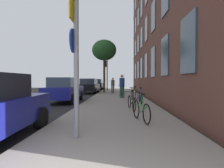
{
  "coord_description": "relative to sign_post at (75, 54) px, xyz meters",
  "views": [
    {
      "loc": [
        1.13,
        -1.26,
        1.46
      ],
      "look_at": [
        0.76,
        9.91,
        1.24
      ],
      "focal_mm": 30.64,
      "sensor_mm": 36.0,
      "label": 1
    }
  ],
  "objects": [
    {
      "name": "bicycle_2",
      "position": [
        2.29,
        6.61,
        -1.59
      ],
      "size": [
        0.42,
        1.73,
        0.93
      ],
      "color": "black",
      "rests_on": "sidewalk"
    },
    {
      "name": "sidewalk",
      "position": [
        0.98,
        11.82,
        -2.02
      ],
      "size": [
        4.2,
        38.0,
        0.12
      ],
      "primitive_type": "cube",
      "color": "gray",
      "rests_on": "ground"
    },
    {
      "name": "building_facade",
      "position": [
        3.57,
        11.32,
        5.95
      ],
      "size": [
        0.56,
        27.0,
        16.0
      ],
      "color": "brown",
      "rests_on": "ground"
    },
    {
      "name": "bicycle_4",
      "position": [
        1.3,
        11.41,
        -1.61
      ],
      "size": [
        0.42,
        1.61,
        0.9
      ],
      "color": "black",
      "rests_on": "sidewalk"
    },
    {
      "name": "bicycle_5",
      "position": [
        1.16,
        13.81,
        -1.58
      ],
      "size": [
        0.42,
        1.76,
        0.97
      ],
      "color": "black",
      "rests_on": "sidewalk"
    },
    {
      "name": "car_1",
      "position": [
        -2.57,
        8.1,
        -1.23
      ],
      "size": [
        1.79,
        4.27,
        1.62
      ],
      "color": "navy",
      "rests_on": "road_asphalt"
    },
    {
      "name": "sign_post",
      "position": [
        0.0,
        0.0,
        0.0
      ],
      "size": [
        0.16,
        0.6,
        3.31
      ],
      "color": "gray",
      "rests_on": "sidewalk"
    },
    {
      "name": "road_asphalt",
      "position": [
        -4.62,
        11.82,
        -2.07
      ],
      "size": [
        7.0,
        38.0,
        0.01
      ],
      "primitive_type": "cube",
      "color": "#232326",
      "rests_on": "ground"
    },
    {
      "name": "bicycle_0",
      "position": [
        1.75,
        1.81,
        -1.59
      ],
      "size": [
        0.52,
        1.61,
        0.93
      ],
      "color": "black",
      "rests_on": "sidewalk"
    },
    {
      "name": "car_2",
      "position": [
        -2.2,
        16.43,
        -1.23
      ],
      "size": [
        1.92,
        4.32,
        1.62
      ],
      "color": "black",
      "rests_on": "road_asphalt"
    },
    {
      "name": "traffic_light",
      "position": [
        -0.52,
        20.11,
        0.71
      ],
      "size": [
        0.43,
        0.24,
        3.9
      ],
      "color": "black",
      "rests_on": "sidewalk"
    },
    {
      "name": "pedestrian_0",
      "position": [
        1.29,
        10.11,
        -0.95
      ],
      "size": [
        0.49,
        0.49,
        1.77
      ],
      "color": "#33594C",
      "rests_on": "sidewalk"
    },
    {
      "name": "car_3",
      "position": [
        -2.3,
        24.76,
        -1.23
      ],
      "size": [
        1.88,
        4.25,
        1.62
      ],
      "color": "black",
      "rests_on": "road_asphalt"
    },
    {
      "name": "pedestrian_1",
      "position": [
        0.45,
        14.95,
        -1.04
      ],
      "size": [
        0.5,
        0.5,
        1.61
      ],
      "color": "#4C4742",
      "rests_on": "sidewalk"
    },
    {
      "name": "bicycle_1",
      "position": [
        1.61,
        4.21,
        -1.6
      ],
      "size": [
        0.42,
        1.62,
        0.91
      ],
      "color": "black",
      "rests_on": "sidewalk"
    },
    {
      "name": "bicycle_3",
      "position": [
        2.14,
        9.01,
        -1.6
      ],
      "size": [
        0.52,
        1.63,
        0.93
      ],
      "color": "black",
      "rests_on": "sidewalk"
    },
    {
      "name": "ground_plane",
      "position": [
        -2.52,
        11.82,
        -2.08
      ],
      "size": [
        41.8,
        41.8,
        0.0
      ],
      "primitive_type": "plane",
      "color": "#332D28"
    },
    {
      "name": "tree_near",
      "position": [
        -0.56,
        16.86,
        2.7
      ],
      "size": [
        2.7,
        2.7,
        5.84
      ],
      "color": "#4C3823",
      "rests_on": "sidewalk"
    }
  ]
}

